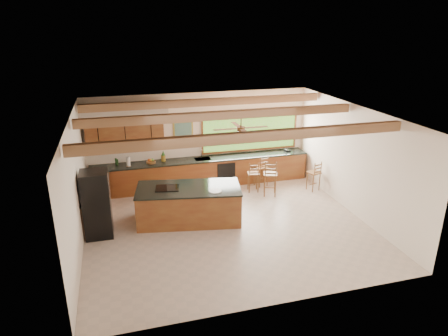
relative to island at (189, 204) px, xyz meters
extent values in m
plane|color=#BFAC9E|center=(0.90, -0.60, -0.48)|extent=(7.20, 7.20, 0.00)
cube|color=white|center=(0.90, 2.65, 1.02)|extent=(7.20, 0.04, 3.00)
cube|color=white|center=(0.90, -3.85, 1.02)|extent=(7.20, 0.04, 3.00)
cube|color=white|center=(-2.70, -0.60, 1.02)|extent=(0.04, 6.50, 3.00)
cube|color=white|center=(4.50, -0.60, 1.02)|extent=(0.04, 6.50, 3.00)
cube|color=#AC7156|center=(0.90, -0.60, 2.52)|extent=(7.20, 6.50, 0.04)
cube|color=#926549|center=(0.90, -2.20, 2.38)|extent=(7.10, 0.15, 0.22)
cube|color=#926549|center=(0.90, -0.10, 2.38)|extent=(7.10, 0.15, 0.22)
cube|color=#926549|center=(0.90, 1.70, 2.38)|extent=(7.10, 0.15, 0.22)
cube|color=brown|center=(-1.45, 2.46, 1.42)|extent=(2.30, 0.35, 0.70)
cube|color=beige|center=(-1.45, 2.39, 2.02)|extent=(2.60, 0.50, 0.48)
cylinder|color=#FFEABF|center=(-2.15, 2.39, 1.79)|extent=(0.10, 0.10, 0.01)
cylinder|color=#FFEABF|center=(-0.75, 2.39, 1.79)|extent=(0.10, 0.10, 0.01)
cube|color=#8BC245|center=(2.60, 2.62, 1.19)|extent=(3.20, 0.04, 1.30)
cube|color=#AA9033|center=(0.35, 2.62, 1.37)|extent=(0.64, 0.03, 0.54)
cube|color=#3F7252|center=(0.35, 2.60, 1.37)|extent=(0.54, 0.01, 0.44)
cube|color=brown|center=(0.90, 2.31, -0.04)|extent=(7.00, 0.65, 0.88)
cube|color=black|center=(0.90, 2.31, 0.42)|extent=(7.04, 0.69, 0.04)
cube|color=brown|center=(-2.36, 0.75, -0.04)|extent=(0.65, 2.35, 0.88)
cube|color=black|center=(-2.36, 0.75, 0.42)|extent=(0.69, 2.39, 0.04)
cube|color=black|center=(1.60, 1.98, -0.06)|extent=(0.60, 0.02, 0.78)
cube|color=silver|center=(0.90, 2.31, 0.43)|extent=(0.50, 0.38, 0.03)
cylinder|color=silver|center=(0.90, 2.51, 0.59)|extent=(0.03, 0.03, 0.30)
cylinder|color=silver|center=(0.90, 2.41, 0.72)|extent=(0.03, 0.20, 0.03)
cylinder|color=silver|center=(-1.43, 2.22, 0.59)|extent=(0.12, 0.12, 0.29)
cylinder|color=#1A3A17|center=(-1.80, 2.48, 0.54)|extent=(0.06, 0.06, 0.20)
cylinder|color=#1A3A17|center=(-1.75, 2.38, 0.54)|extent=(0.06, 0.06, 0.20)
cube|color=black|center=(3.85, 2.30, 0.49)|extent=(0.22, 0.19, 0.09)
cube|color=brown|center=(0.00, 0.00, -0.02)|extent=(2.86, 1.69, 0.91)
cube|color=black|center=(0.00, 0.00, 0.45)|extent=(2.91, 1.74, 0.04)
cube|color=black|center=(-0.55, 0.10, 0.48)|extent=(0.67, 0.57, 0.02)
cylinder|color=silver|center=(0.62, -0.41, 0.48)|extent=(0.33, 0.33, 0.02)
cube|color=black|center=(-2.32, -0.20, 0.37)|extent=(0.67, 0.66, 1.70)
cube|color=silver|center=(-1.99, -0.20, 0.37)|extent=(0.02, 0.05, 1.56)
cube|color=brown|center=(2.32, 1.42, 0.12)|extent=(0.41, 0.41, 0.04)
cylinder|color=brown|center=(2.18, 1.28, -0.19)|extent=(0.03, 0.03, 0.58)
cylinder|color=brown|center=(2.46, 1.28, -0.19)|extent=(0.03, 0.03, 0.58)
cylinder|color=brown|center=(2.18, 1.57, -0.19)|extent=(0.03, 0.03, 0.58)
cylinder|color=brown|center=(2.46, 1.57, -0.19)|extent=(0.03, 0.03, 0.58)
cube|color=brown|center=(2.73, 1.81, 0.16)|extent=(0.46, 0.46, 0.04)
cylinder|color=brown|center=(2.58, 1.66, -0.17)|extent=(0.04, 0.04, 0.62)
cylinder|color=brown|center=(2.88, 1.66, -0.17)|extent=(0.04, 0.04, 0.62)
cylinder|color=brown|center=(2.58, 1.96, -0.17)|extent=(0.04, 0.04, 0.62)
cylinder|color=brown|center=(2.88, 1.96, -0.17)|extent=(0.04, 0.04, 0.62)
cube|color=brown|center=(2.72, 1.00, 0.21)|extent=(0.53, 0.53, 0.04)
cylinder|color=brown|center=(2.56, 0.84, -0.14)|extent=(0.04, 0.04, 0.67)
cylinder|color=brown|center=(2.88, 0.84, -0.14)|extent=(0.04, 0.04, 0.67)
cylinder|color=brown|center=(2.56, 1.16, -0.14)|extent=(0.04, 0.04, 0.67)
cylinder|color=brown|center=(2.88, 1.16, -0.14)|extent=(0.04, 0.04, 0.67)
cube|color=brown|center=(4.20, 1.00, 0.11)|extent=(0.43, 0.43, 0.04)
cylinder|color=brown|center=(4.06, 0.86, -0.19)|extent=(0.03, 0.03, 0.57)
cylinder|color=brown|center=(4.34, 0.86, -0.19)|extent=(0.03, 0.03, 0.57)
cylinder|color=brown|center=(4.06, 1.14, -0.19)|extent=(0.03, 0.03, 0.57)
cylinder|color=brown|center=(4.34, 1.14, -0.19)|extent=(0.03, 0.03, 0.57)
camera|label=1|loc=(-1.68, -9.59, 4.56)|focal=32.00mm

